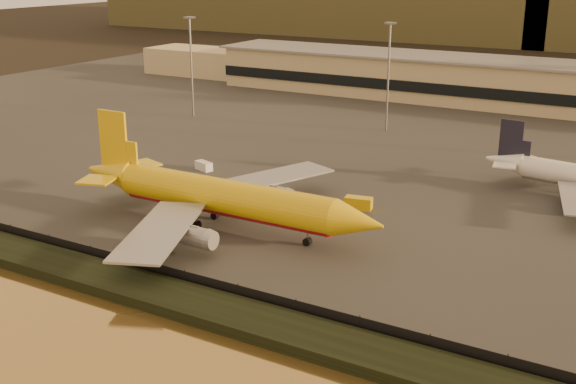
% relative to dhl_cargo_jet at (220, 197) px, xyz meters
% --- Properties ---
extents(ground, '(900.00, 900.00, 0.00)m').
position_rel_dhl_cargo_jet_xyz_m(ground, '(6.49, -6.83, -4.98)').
color(ground, black).
rests_on(ground, ground).
extents(embankment, '(320.00, 7.00, 1.40)m').
position_rel_dhl_cargo_jet_xyz_m(embankment, '(6.49, -23.83, -4.28)').
color(embankment, black).
rests_on(embankment, ground).
extents(tarmac, '(320.00, 220.00, 0.20)m').
position_rel_dhl_cargo_jet_xyz_m(tarmac, '(6.49, 88.17, -4.88)').
color(tarmac, '#2D2D2D').
rests_on(tarmac, ground).
extents(perimeter_fence, '(300.00, 0.05, 2.20)m').
position_rel_dhl_cargo_jet_xyz_m(perimeter_fence, '(6.49, -19.83, -3.68)').
color(perimeter_fence, black).
rests_on(perimeter_fence, tarmac).
extents(terminal_building, '(202.00, 25.00, 12.60)m').
position_rel_dhl_cargo_jet_xyz_m(terminal_building, '(-8.03, 118.73, 1.27)').
color(terminal_building, '#C4B388').
rests_on(terminal_building, tarmac).
extents(apron_light_masts, '(152.20, 12.20, 25.40)m').
position_rel_dhl_cargo_jet_xyz_m(apron_light_masts, '(21.49, 68.17, 10.72)').
color(apron_light_masts, slate).
rests_on(apron_light_masts, tarmac).
extents(dhl_cargo_jet, '(53.37, 52.51, 16.00)m').
position_rel_dhl_cargo_jet_xyz_m(dhl_cargo_jet, '(0.00, 0.00, 0.00)').
color(dhl_cargo_jet, '#DEB50B').
rests_on(dhl_cargo_jet, tarmac).
extents(gse_vehicle_yellow, '(4.73, 2.78, 2.00)m').
position_rel_dhl_cargo_jet_xyz_m(gse_vehicle_yellow, '(14.71, 18.27, -3.78)').
color(gse_vehicle_yellow, '#DEB50B').
rests_on(gse_vehicle_yellow, tarmac).
extents(gse_vehicle_white, '(4.10, 2.81, 1.69)m').
position_rel_dhl_cargo_jet_xyz_m(gse_vehicle_white, '(-21.04, 23.91, -3.93)').
color(gse_vehicle_white, white).
rests_on(gse_vehicle_white, tarmac).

